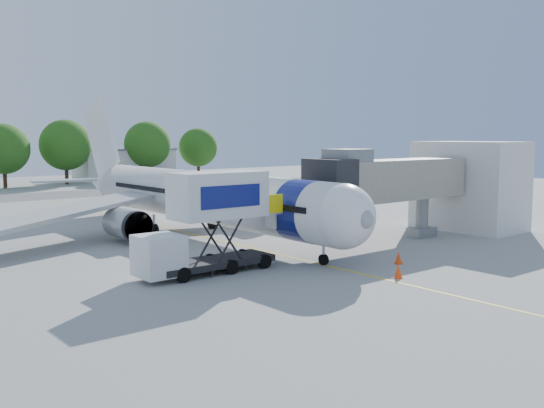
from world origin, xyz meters
TOP-DOWN VIEW (x-y plane):
  - ground at (0.00, 0.00)m, footprint 160.00×160.00m
  - guidance_line at (0.00, 0.00)m, footprint 0.15×70.00m
  - taxiway_strip at (0.00, 42.00)m, footprint 120.00×10.00m
  - aircraft at (0.00, 4.12)m, footprint 34.17×37.73m
  - jet_bridge at (7.99, -7.00)m, footprint 13.90×3.20m
  - terminal_stub at (18.50, -7.00)m, footprint 5.00×8.00m
  - catering_hiloader at (-6.27, -7.00)m, footprint 8.50×2.44m
  - ground_tug at (0.74, -16.96)m, footprint 3.92×2.89m
  - safety_cone_a at (3.60, -12.07)m, footprint 0.45×0.45m
  - safety_cone_b at (0.76, -14.35)m, footprint 0.44×0.44m
  - outbuilding_right at (22.00, 62.00)m, footprint 16.40×7.40m
  - tree_d at (1.02, 57.02)m, footprint 7.24×7.24m
  - tree_e at (10.51, 58.43)m, footprint 7.84×7.84m
  - tree_f at (24.51, 58.49)m, footprint 7.77×7.77m
  - tree_g at (35.27, 59.59)m, footprint 6.96×6.96m

SIDE VIEW (x-z plane):
  - ground at x=0.00m, z-range 0.00..0.00m
  - taxiway_strip at x=0.00m, z-range 0.00..0.01m
  - guidance_line at x=0.00m, z-range 0.00..0.01m
  - safety_cone_b at x=0.76m, z-range -0.01..0.69m
  - safety_cone_a at x=3.60m, z-range -0.02..0.70m
  - ground_tug at x=0.74m, z-range 0.03..1.44m
  - outbuilding_right at x=22.00m, z-range 0.01..5.31m
  - catering_hiloader at x=-6.27m, z-range 0.01..5.51m
  - aircraft at x=0.00m, z-range -2.73..8.62m
  - terminal_stub at x=18.50m, z-range 0.00..7.00m
  - jet_bridge at x=7.99m, z-range 1.04..7.64m
  - tree_g at x=35.27m, z-range 0.95..9.82m
  - tree_d at x=1.02m, z-range 0.98..10.21m
  - tree_f at x=24.51m, z-range 1.06..10.97m
  - tree_e at x=10.51m, z-range 1.07..11.06m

